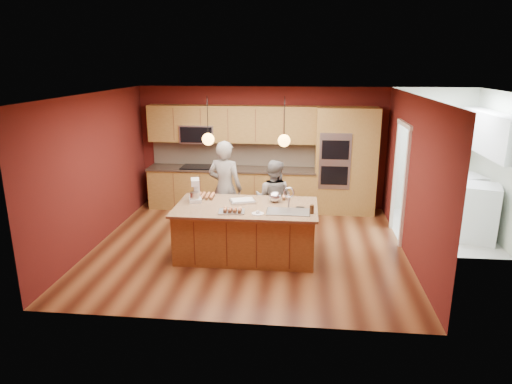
# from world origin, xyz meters

# --- Properties ---
(floor) EXTENTS (5.50, 5.50, 0.00)m
(floor) POSITION_xyz_m (0.00, 0.00, 0.00)
(floor) COLOR #462011
(floor) RESTS_ON ground
(ceiling) EXTENTS (5.50, 5.50, 0.00)m
(ceiling) POSITION_xyz_m (0.00, 0.00, 2.70)
(ceiling) COLOR white
(ceiling) RESTS_ON ground
(wall_back) EXTENTS (5.50, 0.00, 5.50)m
(wall_back) POSITION_xyz_m (0.00, 2.50, 1.35)
(wall_back) COLOR #521613
(wall_back) RESTS_ON ground
(wall_front) EXTENTS (5.50, 0.00, 5.50)m
(wall_front) POSITION_xyz_m (0.00, -2.50, 1.35)
(wall_front) COLOR #521613
(wall_front) RESTS_ON ground
(wall_left) EXTENTS (0.00, 5.00, 5.00)m
(wall_left) POSITION_xyz_m (-2.75, 0.00, 1.35)
(wall_left) COLOR #521613
(wall_left) RESTS_ON ground
(wall_right) EXTENTS (0.00, 5.00, 5.00)m
(wall_right) POSITION_xyz_m (2.75, 0.00, 1.35)
(wall_right) COLOR #521613
(wall_right) RESTS_ON ground
(cabinet_run) EXTENTS (3.74, 0.64, 2.30)m
(cabinet_run) POSITION_xyz_m (-0.68, 2.25, 0.98)
(cabinet_run) COLOR olive
(cabinet_run) RESTS_ON floor
(oven_column) EXTENTS (1.30, 0.62, 2.30)m
(oven_column) POSITION_xyz_m (1.85, 2.19, 1.15)
(oven_column) COLOR olive
(oven_column) RESTS_ON floor
(doorway_trim) EXTENTS (0.08, 1.11, 2.20)m
(doorway_trim) POSITION_xyz_m (2.73, 0.80, 1.05)
(doorway_trim) COLOR white
(doorway_trim) RESTS_ON wall_right
(laundry_room) EXTENTS (2.60, 2.70, 2.70)m
(laundry_room) POSITION_xyz_m (4.35, 1.20, 1.95)
(laundry_room) COLOR beige
(laundry_room) RESTS_ON ground
(pendant_left) EXTENTS (0.20, 0.20, 0.80)m
(pendant_left) POSITION_xyz_m (-0.61, -0.33, 2.00)
(pendant_left) COLOR black
(pendant_left) RESTS_ON ceiling
(pendant_right) EXTENTS (0.20, 0.20, 0.80)m
(pendant_right) POSITION_xyz_m (0.62, -0.33, 2.00)
(pendant_right) COLOR black
(pendant_right) RESTS_ON ceiling
(island) EXTENTS (2.39, 1.34, 1.26)m
(island) POSITION_xyz_m (0.02, -0.34, 0.45)
(island) COLOR olive
(island) RESTS_ON floor
(person_left) EXTENTS (0.74, 0.57, 1.83)m
(person_left) POSITION_xyz_m (-0.51, 0.59, 0.91)
(person_left) COLOR black
(person_left) RESTS_ON floor
(person_right) EXTENTS (0.83, 0.71, 1.48)m
(person_right) POSITION_xyz_m (0.40, 0.59, 0.74)
(person_right) COLOR gray
(person_right) RESTS_ON floor
(stand_mixer) EXTENTS (0.27, 0.33, 0.40)m
(stand_mixer) POSITION_xyz_m (-0.91, -0.15, 1.05)
(stand_mixer) COLOR silver
(stand_mixer) RESTS_ON island
(sheet_cake) EXTENTS (0.51, 0.44, 0.05)m
(sheet_cake) POSITION_xyz_m (-0.09, -0.12, 0.90)
(sheet_cake) COLOR silver
(sheet_cake) RESTS_ON island
(cooling_rack) EXTENTS (0.44, 0.34, 0.02)m
(cooling_rack) POSITION_xyz_m (-0.19, -0.68, 0.89)
(cooling_rack) COLOR #A7AAAE
(cooling_rack) RESTS_ON island
(mixing_bowl) EXTENTS (0.23, 0.23, 0.20)m
(mixing_bowl) POSITION_xyz_m (0.47, -0.04, 0.97)
(mixing_bowl) COLOR silver
(mixing_bowl) RESTS_ON island
(plate) EXTENTS (0.20, 0.20, 0.01)m
(plate) POSITION_xyz_m (0.24, -0.73, 0.89)
(plate) COLOR white
(plate) RESTS_ON island
(tumbler) EXTENTS (0.07, 0.07, 0.14)m
(tumbler) POSITION_xyz_m (1.10, -0.61, 0.95)
(tumbler) COLOR #3D2512
(tumbler) RESTS_ON island
(phone) EXTENTS (0.14, 0.09, 0.01)m
(phone) POSITION_xyz_m (0.91, -0.33, 0.88)
(phone) COLOR black
(phone) RESTS_ON island
(cupcakes_left) EXTENTS (0.33, 0.33, 0.07)m
(cupcakes_left) POSITION_xyz_m (-0.78, 0.07, 0.91)
(cupcakes_left) COLOR #D58250
(cupcakes_left) RESTS_ON island
(cupcakes_rack) EXTENTS (0.32, 0.16, 0.07)m
(cupcakes_rack) POSITION_xyz_m (-0.17, -0.73, 0.93)
(cupcakes_rack) COLOR #D58250
(cupcakes_rack) RESTS_ON island
(cupcakes_right) EXTENTS (0.15, 0.23, 0.07)m
(cupcakes_right) POSITION_xyz_m (0.66, 0.15, 0.91)
(cupcakes_right) COLOR #D58250
(cupcakes_right) RESTS_ON island
(washer) EXTENTS (0.84, 0.85, 1.06)m
(washer) POSITION_xyz_m (4.19, 0.78, 0.53)
(washer) COLOR silver
(washer) RESTS_ON floor
(dryer) EXTENTS (0.76, 0.77, 1.04)m
(dryer) POSITION_xyz_m (4.17, 1.63, 0.52)
(dryer) COLOR silver
(dryer) RESTS_ON floor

